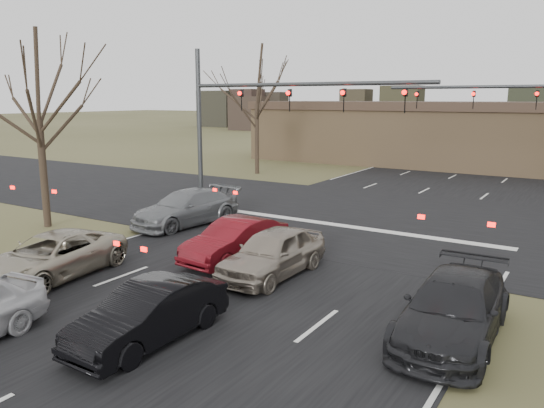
{
  "coord_description": "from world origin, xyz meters",
  "views": [
    {
      "loc": [
        9.12,
        -8.07,
        5.59
      ],
      "look_at": [
        -0.44,
        7.13,
        2.0
      ],
      "focal_mm": 35.0,
      "sensor_mm": 36.0,
      "label": 1
    }
  ],
  "objects": [
    {
      "name": "car_grey_ahead",
      "position": [
        -6.5,
        9.54,
        0.77
      ],
      "size": [
        2.88,
        5.57,
        1.55
      ],
      "primitive_type": "imported",
      "rotation": [
        0.0,
        0.0,
        -0.14
      ],
      "color": "slate",
      "rests_on": "ground"
    },
    {
      "name": "car_silver_ahead",
      "position": [
        0.5,
        5.68,
        0.77
      ],
      "size": [
        1.88,
        4.53,
        1.53
      ],
      "primitive_type": "imported",
      "rotation": [
        0.0,
        0.0,
        -0.01
      ],
      "color": "gray",
      "rests_on": "ground"
    },
    {
      "name": "car_red_ahead",
      "position": [
        -1.5,
        6.41,
        0.72
      ],
      "size": [
        1.87,
        4.47,
        1.44
      ],
      "primitive_type": "imported",
      "rotation": [
        0.0,
        0.0,
        -0.08
      ],
      "color": "#5D0D14",
      "rests_on": "ground"
    },
    {
      "name": "mast_arm_near",
      "position": [
        -5.23,
        13.0,
        5.07
      ],
      "size": [
        12.12,
        0.24,
        8.0
      ],
      "color": "#383A3D",
      "rests_on": "ground"
    },
    {
      "name": "car_silver_suv",
      "position": [
        -5.3,
        1.8,
        0.7
      ],
      "size": [
        2.97,
        5.29,
        1.4
      ],
      "primitive_type": "imported",
      "rotation": [
        0.0,
        0.0,
        0.13
      ],
      "color": "#A49A84",
      "rests_on": "ground"
    },
    {
      "name": "tree_left_far",
      "position": [
        -13.0,
        25.0,
        7.34
      ],
      "size": [
        5.7,
        5.7,
        9.5
      ],
      "color": "black",
      "rests_on": "ground"
    },
    {
      "name": "road_cross",
      "position": [
        0.0,
        15.0,
        0.01
      ],
      "size": [
        200.0,
        14.0,
        0.02
      ],
      "primitive_type": "cube",
      "color": "black",
      "rests_on": "ground"
    },
    {
      "name": "building",
      "position": [
        2.0,
        38.0,
        2.67
      ],
      "size": [
        42.4,
        10.4,
        5.3
      ],
      "color": "#8D6F4C",
      "rests_on": "ground"
    },
    {
      "name": "tree_left_near",
      "position": [
        -11.5,
        6.0,
        6.57
      ],
      "size": [
        5.1,
        5.1,
        8.5
      ],
      "color": "black",
      "rests_on": "ground"
    },
    {
      "name": "ground",
      "position": [
        0.0,
        0.0,
        0.0
      ],
      "size": [
        360.0,
        360.0,
        0.0
      ],
      "primitive_type": "plane",
      "color": "#454424",
      "rests_on": "ground"
    },
    {
      "name": "car_black_hatch",
      "position": [
        0.56,
        0.18,
        0.69
      ],
      "size": [
        1.5,
        4.19,
        1.37
      ],
      "primitive_type": "imported",
      "rotation": [
        0.0,
        0.0,
        -0.01
      ],
      "color": "black",
      "rests_on": "ground"
    },
    {
      "name": "car_charcoal_sedan",
      "position": [
        6.5,
        4.11,
        0.74
      ],
      "size": [
        2.25,
        5.19,
        1.49
      ],
      "primitive_type": "imported",
      "rotation": [
        0.0,
        0.0,
        0.03
      ],
      "color": "black",
      "rests_on": "ground"
    },
    {
      "name": "mast_arm_far",
      "position": [
        6.18,
        23.0,
        5.02
      ],
      "size": [
        11.12,
        0.24,
        8.0
      ],
      "color": "#383A3D",
      "rests_on": "ground"
    },
    {
      "name": "road_main",
      "position": [
        0.0,
        60.0,
        0.01
      ],
      "size": [
        14.0,
        300.0,
        0.02
      ],
      "primitive_type": "cube",
      "color": "black",
      "rests_on": "ground"
    }
  ]
}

